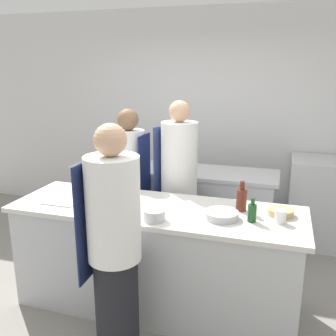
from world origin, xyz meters
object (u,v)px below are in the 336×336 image
oven_range (330,203)px  cup (281,217)px  chef_at_pass_far (179,188)px  bottle_vinegar (100,178)px  bowl_prep_small (280,212)px  bottle_wine (86,180)px  bottle_olive_oil (109,192)px  bottle_cooking_oil (242,199)px  bowl_mixing_large (222,215)px  bottle_sauce (252,212)px  chef_at_prep_near (114,248)px  chef_at_stove (130,186)px  bowl_ceramic_blue (154,215)px

oven_range → cup: oven_range is taller
oven_range → chef_at_pass_far: chef_at_pass_far is taller
bottle_vinegar → cup: 1.69m
bottle_vinegar → bowl_prep_small: bottle_vinegar is taller
bottle_wine → bowl_prep_small: (1.74, -0.03, -0.10)m
oven_range → bottle_olive_oil: size_ratio=4.26×
bottle_cooking_oil → bottle_olive_oil: bearing=-172.8°
bottle_wine → bottle_olive_oil: bearing=-27.8°
bowl_mixing_large → cup: cup is taller
bottle_cooking_oil → bowl_prep_small: (0.31, -0.01, -0.07)m
cup → bottle_wine: bearing=173.7°
bottle_olive_oil → bottle_wine: bearing=152.2°
bottle_sauce → bowl_mixing_large: bearing=-178.2°
bottle_sauce → cup: 0.21m
chef_at_prep_near → bottle_cooking_oil: chef_at_prep_near is taller
chef_at_stove → bottle_cooking_oil: bearing=65.3°
chef_at_stove → bowl_prep_small: chef_at_stove is taller
oven_range → chef_at_stove: bearing=-154.3°
bottle_vinegar → bowl_ceramic_blue: bearing=-36.7°
bowl_prep_small → bottle_sauce: bearing=-136.4°
bottle_vinegar → cup: (1.66, -0.32, -0.06)m
bowl_ceramic_blue → bottle_sauce: bearing=15.5°
chef_at_pass_far → bowl_ceramic_blue: size_ratio=10.37×
cup → bowl_prep_small: bearing=90.7°
bottle_sauce → bottle_wine: bearing=171.5°
bottle_cooking_oil → chef_at_prep_near: bearing=-133.2°
bottle_vinegar → bottle_sauce: bottle_vinegar is taller
chef_at_prep_near → chef_at_stove: 1.48m
bottle_vinegar → bowl_mixing_large: size_ratio=1.10×
oven_range → chef_at_pass_far: (-1.55, -1.06, 0.37)m
bottle_olive_oil → bottle_wine: 0.35m
bottle_cooking_oil → cup: 0.36m
oven_range → bottle_sauce: bottle_sauce is taller
bottle_vinegar → bowl_prep_small: 1.67m
bowl_ceramic_blue → cup: (0.92, 0.24, 0.01)m
chef_at_pass_far → bottle_vinegar: (-0.67, -0.40, 0.16)m
bottle_olive_oil → bowl_ceramic_blue: 0.57m
chef_at_pass_far → cup: 1.23m
bottle_cooking_oil → bowl_ceramic_blue: 0.73m
bottle_cooking_oil → bottle_sauce: bottle_cooking_oil is taller
chef_at_prep_near → bottle_vinegar: (-0.59, 0.95, 0.18)m
bowl_ceramic_blue → chef_at_pass_far: bearing=94.4°
bottle_wine → bowl_ceramic_blue: bottle_wine is taller
chef_at_stove → bottle_cooking_oil: size_ratio=6.64×
bowl_mixing_large → bowl_ceramic_blue: bowl_ceramic_blue is taller
chef_at_prep_near → chef_at_pass_far: bearing=-4.4°
chef_at_stove → bowl_ceramic_blue: chef_at_stove is taller
chef_at_prep_near → bottle_wine: 1.08m
oven_range → bottle_wine: 2.84m
oven_range → bottle_sauce: bearing=-112.9°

